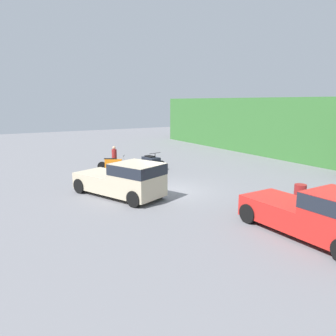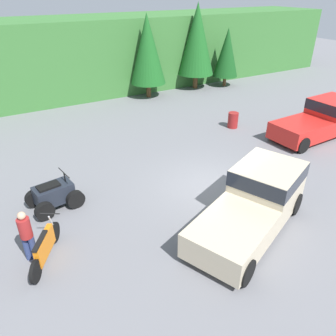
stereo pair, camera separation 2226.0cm
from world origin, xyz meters
TOP-DOWN VIEW (x-y plane):
  - ground_plane at (0.00, 0.00)m, footprint 80.00×80.00m
  - pickup_truck_red at (8.25, 1.30)m, footprint 5.10×2.23m
  - pickup_truck_second at (-0.13, -2.58)m, footprint 5.40×3.76m
  - dirt_bike at (-6.61, -0.77)m, footprint 1.29×2.00m
  - quad_atv at (-5.74, 1.79)m, footprint 1.98×1.48m
  - rider_person at (-7.00, -0.54)m, footprint 0.49×0.49m
  - steel_barrel at (4.91, 4.52)m, footprint 0.58×0.58m

SIDE VIEW (x-z plane):
  - ground_plane at x=0.00m, z-range 0.00..0.00m
  - steel_barrel at x=4.91m, z-range 0.00..0.88m
  - dirt_bike at x=-6.61m, z-range -0.10..1.03m
  - quad_atv at x=-5.74m, z-range -0.14..1.14m
  - rider_person at x=-7.00m, z-range 0.07..1.80m
  - pickup_truck_second at x=-0.13m, z-range 0.04..1.92m
  - pickup_truck_red at x=8.25m, z-range 0.04..1.92m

